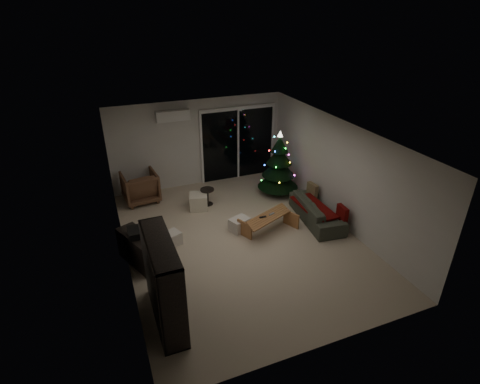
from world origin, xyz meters
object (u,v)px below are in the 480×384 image
object	(u,v)px
coffee_table	(268,224)
christmas_tree	(279,163)
media_cabinet	(139,249)
sofa	(317,211)
bookshelf	(152,285)
armchair	(140,187)

from	to	relation	value
coffee_table	christmas_tree	world-z (taller)	christmas_tree
media_cabinet	sofa	size ratio (longest dim) A/B	0.58
bookshelf	christmas_tree	size ratio (longest dim) A/B	0.85
bookshelf	coffee_table	bearing A→B (deg)	10.39
christmas_tree	armchair	bearing A→B (deg)	165.31
christmas_tree	bookshelf	bearing A→B (deg)	-139.17
christmas_tree	coffee_table	bearing A→B (deg)	-123.03
sofa	media_cabinet	bearing A→B (deg)	98.64
bookshelf	media_cabinet	size ratio (longest dim) A/B	1.45
bookshelf	media_cabinet	xyz separation A→B (m)	(0.00, 1.72, -0.44)
bookshelf	armchair	distance (m)	4.52
bookshelf	media_cabinet	bearing A→B (deg)	68.78
armchair	sofa	distance (m)	4.69
media_cabinet	christmas_tree	xyz separation A→B (m)	(4.08, 1.80, 0.58)
coffee_table	media_cabinet	bearing A→B (deg)	158.77
christmas_tree	sofa	bearing A→B (deg)	-82.68
media_cabinet	coffee_table	xyz separation A→B (m)	(2.98, 0.11, -0.13)
bookshelf	christmas_tree	bearing A→B (deg)	19.61
bookshelf	coffee_table	distance (m)	3.55
sofa	armchair	bearing A→B (deg)	62.72
sofa	christmas_tree	xyz separation A→B (m)	(-0.22, 1.69, 0.64)
sofa	coffee_table	distance (m)	1.32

